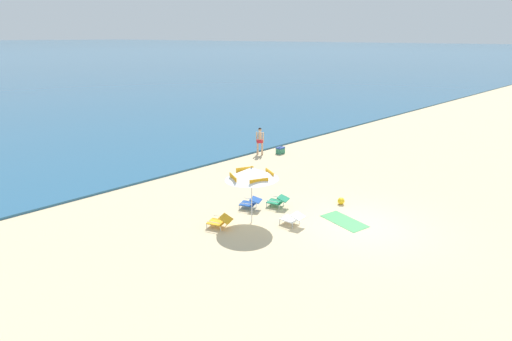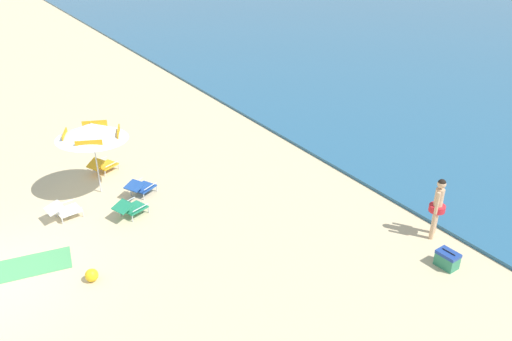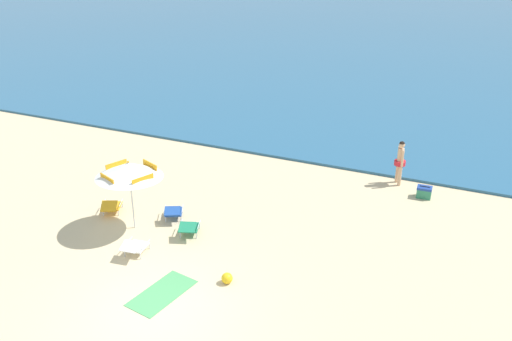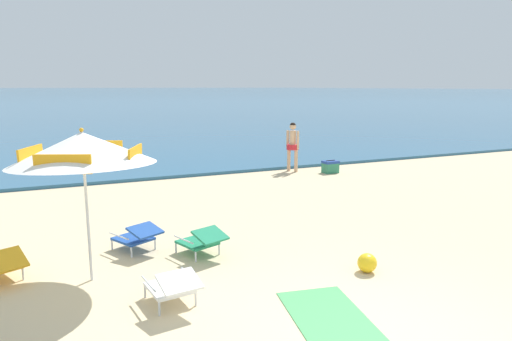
{
  "view_description": "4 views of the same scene",
  "coord_description": "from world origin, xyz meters",
  "px_view_note": "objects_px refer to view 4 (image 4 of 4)",
  "views": [
    {
      "loc": [
        -12.62,
        -7.19,
        6.78
      ],
      "look_at": [
        0.08,
        5.84,
        0.78
      ],
      "focal_mm": 28.67,
      "sensor_mm": 36.0,
      "label": 1
    },
    {
      "loc": [
        10.54,
        0.07,
        7.32
      ],
      "look_at": [
        0.77,
        6.35,
        1.35
      ],
      "focal_mm": 34.94,
      "sensor_mm": 36.0,
      "label": 2
    },
    {
      "loc": [
        6.61,
        -8.8,
        8.61
      ],
      "look_at": [
        0.27,
        5.57,
        1.49
      ],
      "focal_mm": 38.55,
      "sensor_mm": 36.0,
      "label": 3
    },
    {
      "loc": [
        -3.09,
        -3.55,
        2.81
      ],
      "look_at": [
        1.02,
        5.72,
        0.92
      ],
      "focal_mm": 31.78,
      "sensor_mm": 36.0,
      "label": 4
    }
  ],
  "objects_px": {
    "lounge_chair_under_umbrella": "(0,264)",
    "beach_towel": "(333,322)",
    "lounge_chair_beside_umbrella": "(202,240)",
    "person_standing_near_shore": "(293,143)",
    "lounge_chair_facing_sea": "(173,286)",
    "beach_ball": "(367,263)",
    "lounge_chair_spare_folded": "(137,236)",
    "beach_umbrella_striped_main": "(83,148)",
    "cooler_box": "(330,167)"
  },
  "relations": [
    {
      "from": "lounge_chair_under_umbrella",
      "to": "person_standing_near_shore",
      "type": "xyz_separation_m",
      "value": [
        8.04,
        5.99,
        0.67
      ]
    },
    {
      "from": "lounge_chair_spare_folded",
      "to": "lounge_chair_facing_sea",
      "type": "bearing_deg",
      "value": -87.79
    },
    {
      "from": "beach_umbrella_striped_main",
      "to": "cooler_box",
      "type": "height_order",
      "value": "beach_umbrella_striped_main"
    },
    {
      "from": "lounge_chair_under_umbrella",
      "to": "person_standing_near_shore",
      "type": "bearing_deg",
      "value": 36.68
    },
    {
      "from": "lounge_chair_under_umbrella",
      "to": "beach_towel",
      "type": "bearing_deg",
      "value": -37.76
    },
    {
      "from": "beach_umbrella_striped_main",
      "to": "lounge_chair_facing_sea",
      "type": "relative_size",
      "value": 2.43
    },
    {
      "from": "lounge_chair_facing_sea",
      "to": "beach_towel",
      "type": "xyz_separation_m",
      "value": [
        1.66,
        -1.2,
        -0.27
      ]
    },
    {
      "from": "lounge_chair_under_umbrella",
      "to": "beach_ball",
      "type": "bearing_deg",
      "value": -20.05
    },
    {
      "from": "beach_umbrella_striped_main",
      "to": "cooler_box",
      "type": "xyz_separation_m",
      "value": [
        7.86,
        5.71,
        -1.75
      ]
    },
    {
      "from": "beach_ball",
      "to": "beach_towel",
      "type": "xyz_separation_m",
      "value": [
        -1.32,
        -1.07,
        -0.14
      ]
    },
    {
      "from": "beach_umbrella_striped_main",
      "to": "beach_towel",
      "type": "height_order",
      "value": "beach_umbrella_striped_main"
    },
    {
      "from": "person_standing_near_shore",
      "to": "lounge_chair_beside_umbrella",
      "type": "bearing_deg",
      "value": -129.38
    },
    {
      "from": "beach_towel",
      "to": "lounge_chair_facing_sea",
      "type": "bearing_deg",
      "value": 144.08
    },
    {
      "from": "cooler_box",
      "to": "beach_ball",
      "type": "bearing_deg",
      "value": -119.16
    },
    {
      "from": "beach_umbrella_striped_main",
      "to": "person_standing_near_shore",
      "type": "xyz_separation_m",
      "value": [
        6.84,
        6.44,
        -1.01
      ]
    },
    {
      "from": "lounge_chair_spare_folded",
      "to": "beach_towel",
      "type": "xyz_separation_m",
      "value": [
        1.75,
        -3.41,
        -0.27
      ]
    },
    {
      "from": "lounge_chair_beside_umbrella",
      "to": "person_standing_near_shore",
      "type": "relative_size",
      "value": 0.6
    },
    {
      "from": "lounge_chair_under_umbrella",
      "to": "beach_towel",
      "type": "distance_m",
      "value": 4.78
    },
    {
      "from": "lounge_chair_under_umbrella",
      "to": "lounge_chair_beside_umbrella",
      "type": "height_order",
      "value": "lounge_chair_under_umbrella"
    },
    {
      "from": "beach_towel",
      "to": "lounge_chair_under_umbrella",
      "type": "bearing_deg",
      "value": 142.24
    },
    {
      "from": "lounge_chair_spare_folded",
      "to": "cooler_box",
      "type": "xyz_separation_m",
      "value": [
        7.03,
        4.77,
        -0.08
      ]
    },
    {
      "from": "lounge_chair_spare_folded",
      "to": "cooler_box",
      "type": "distance_m",
      "value": 8.5
    },
    {
      "from": "lounge_chair_under_umbrella",
      "to": "person_standing_near_shore",
      "type": "relative_size",
      "value": 0.62
    },
    {
      "from": "lounge_chair_beside_umbrella",
      "to": "beach_ball",
      "type": "distance_m",
      "value": 2.7
    },
    {
      "from": "beach_umbrella_striped_main",
      "to": "beach_towel",
      "type": "xyz_separation_m",
      "value": [
        2.57,
        -2.47,
        -1.95
      ]
    },
    {
      "from": "lounge_chair_beside_umbrella",
      "to": "beach_towel",
      "type": "relative_size",
      "value": 0.55
    },
    {
      "from": "lounge_chair_spare_folded",
      "to": "beach_towel",
      "type": "relative_size",
      "value": 0.55
    },
    {
      "from": "beach_umbrella_striped_main",
      "to": "lounge_chair_facing_sea",
      "type": "distance_m",
      "value": 2.29
    },
    {
      "from": "lounge_chair_spare_folded",
      "to": "beach_towel",
      "type": "distance_m",
      "value": 3.84
    },
    {
      "from": "lounge_chair_facing_sea",
      "to": "person_standing_near_shore",
      "type": "distance_m",
      "value": 9.75
    },
    {
      "from": "beach_ball",
      "to": "lounge_chair_under_umbrella",
      "type": "bearing_deg",
      "value": 159.95
    },
    {
      "from": "beach_towel",
      "to": "lounge_chair_beside_umbrella",
      "type": "bearing_deg",
      "value": 106.12
    },
    {
      "from": "lounge_chair_beside_umbrella",
      "to": "cooler_box",
      "type": "distance_m",
      "value": 8.15
    },
    {
      "from": "beach_ball",
      "to": "beach_umbrella_striped_main",
      "type": "bearing_deg",
      "value": 160.12
    },
    {
      "from": "lounge_chair_beside_umbrella",
      "to": "lounge_chair_spare_folded",
      "type": "xyz_separation_m",
      "value": [
        -0.95,
        0.66,
        0.0
      ]
    },
    {
      "from": "lounge_chair_under_umbrella",
      "to": "lounge_chair_beside_umbrella",
      "type": "relative_size",
      "value": 1.03
    },
    {
      "from": "beach_towel",
      "to": "lounge_chair_spare_folded",
      "type": "bearing_deg",
      "value": 117.14
    },
    {
      "from": "lounge_chair_under_umbrella",
      "to": "lounge_chair_beside_umbrella",
      "type": "bearing_deg",
      "value": -3.37
    },
    {
      "from": "lounge_chair_facing_sea",
      "to": "beach_umbrella_striped_main",
      "type": "bearing_deg",
      "value": 125.65
    },
    {
      "from": "lounge_chair_spare_folded",
      "to": "beach_ball",
      "type": "height_order",
      "value": "lounge_chair_spare_folded"
    },
    {
      "from": "beach_umbrella_striped_main",
      "to": "lounge_chair_beside_umbrella",
      "type": "xyz_separation_m",
      "value": [
        1.78,
        0.28,
        -1.68
      ]
    },
    {
      "from": "lounge_chair_facing_sea",
      "to": "beach_ball",
      "type": "xyz_separation_m",
      "value": [
        2.98,
        -0.14,
        -0.13
      ]
    },
    {
      "from": "lounge_chair_facing_sea",
      "to": "lounge_chair_spare_folded",
      "type": "xyz_separation_m",
      "value": [
        -0.08,
        2.2,
        0.0
      ]
    },
    {
      "from": "lounge_chair_under_umbrella",
      "to": "beach_umbrella_striped_main",
      "type": "bearing_deg",
      "value": -20.6
    },
    {
      "from": "lounge_chair_spare_folded",
      "to": "person_standing_near_shore",
      "type": "relative_size",
      "value": 0.61
    },
    {
      "from": "lounge_chair_spare_folded",
      "to": "cooler_box",
      "type": "height_order",
      "value": "lounge_chair_spare_folded"
    },
    {
      "from": "lounge_chair_under_umbrella",
      "to": "lounge_chair_spare_folded",
      "type": "height_order",
      "value": "lounge_chair_under_umbrella"
    },
    {
      "from": "cooler_box",
      "to": "beach_towel",
      "type": "relative_size",
      "value": 0.28
    },
    {
      "from": "lounge_chair_facing_sea",
      "to": "beach_towel",
      "type": "relative_size",
      "value": 0.51
    },
    {
      "from": "lounge_chair_facing_sea",
      "to": "lounge_chair_under_umbrella",
      "type": "bearing_deg",
      "value": 140.86
    }
  ]
}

